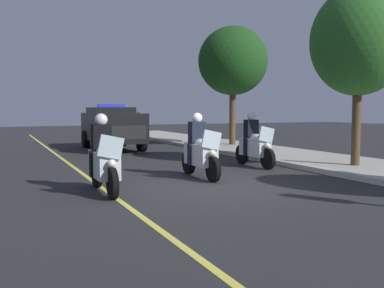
{
  "coord_description": "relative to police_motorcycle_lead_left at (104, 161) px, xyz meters",
  "views": [
    {
      "loc": [
        8.76,
        -4.67,
        1.8
      ],
      "look_at": [
        -1.38,
        0.0,
        0.9
      ],
      "focal_mm": 39.97,
      "sensor_mm": 36.0,
      "label": 1
    }
  ],
  "objects": [
    {
      "name": "tree_mid_block",
      "position": [
        -0.61,
        7.91,
        3.14
      ],
      "size": [
        2.88,
        2.88,
        5.39
      ],
      "color": "#4C3823",
      "rests_on": "sidewalk_strip"
    },
    {
      "name": "ground_plane",
      "position": [
        0.36,
        2.57,
        -0.7
      ],
      "size": [
        80.0,
        80.0,
        0.0
      ],
      "primitive_type": "plane",
      "color": "#28282B"
    },
    {
      "name": "police_motorcycle_lead_left",
      "position": [
        0.0,
        0.0,
        0.0
      ],
      "size": [
        2.14,
        0.56,
        1.72
      ],
      "color": "black",
      "rests_on": "ground"
    },
    {
      "name": "police_motorcycle_lead_right",
      "position": [
        -0.97,
        2.79,
        0.0
      ],
      "size": [
        2.14,
        0.56,
        1.72
      ],
      "color": "black",
      "rests_on": "ground"
    },
    {
      "name": "lane_stripe_center",
      "position": [
        0.36,
        0.09,
        -0.7
      ],
      "size": [
        48.0,
        0.12,
        0.01
      ],
      "primitive_type": "cube",
      "color": "#E0D14C",
      "rests_on": "ground"
    },
    {
      "name": "curb_strip",
      "position": [
        0.36,
        6.27,
        -0.62
      ],
      "size": [
        48.0,
        0.24,
        0.15
      ],
      "primitive_type": "cube",
      "color": "#B7B5AD",
      "rests_on": "ground"
    },
    {
      "name": "cyclist_background",
      "position": [
        -13.16,
        4.96,
        0.14
      ],
      "size": [
        1.76,
        0.32,
        1.69
      ],
      "color": "black",
      "rests_on": "ground"
    },
    {
      "name": "tree_far_back",
      "position": [
        -8.99,
        8.42,
        3.43
      ],
      "size": [
        3.35,
        3.35,
        5.7
      ],
      "color": "#4C3823",
      "rests_on": "sidewalk_strip"
    },
    {
      "name": "police_suv",
      "position": [
        -9.92,
        2.69,
        0.37
      ],
      "size": [
        4.92,
        2.11,
        2.05
      ],
      "color": "black",
      "rests_on": "ground"
    },
    {
      "name": "police_motorcycle_trailing",
      "position": [
        -2.28,
        5.33,
        0.0
      ],
      "size": [
        2.14,
        0.56,
        1.72
      ],
      "color": "black",
      "rests_on": "ground"
    }
  ]
}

